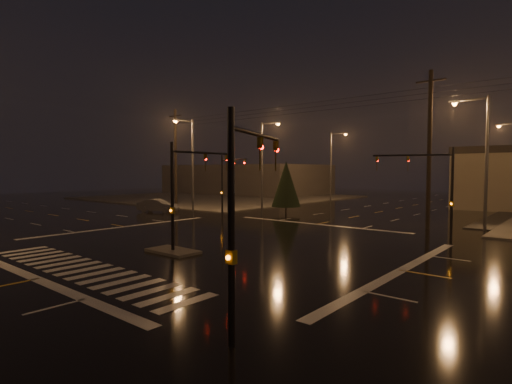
# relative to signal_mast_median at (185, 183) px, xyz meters

# --- Properties ---
(ground) EXTENTS (140.00, 140.00, 0.00)m
(ground) POSITION_rel_signal_mast_median_xyz_m (-0.00, 3.07, -3.75)
(ground) COLOR black
(ground) RESTS_ON ground
(sidewalk_nw) EXTENTS (36.00, 36.00, 0.12)m
(sidewalk_nw) POSITION_rel_signal_mast_median_xyz_m (-30.00, 33.07, -3.69)
(sidewalk_nw) COLOR #44413C
(sidewalk_nw) RESTS_ON ground
(median_island) EXTENTS (3.00, 1.60, 0.15)m
(median_island) POSITION_rel_signal_mast_median_xyz_m (-0.00, -0.93, -3.68)
(median_island) COLOR #44413C
(median_island) RESTS_ON ground
(crosswalk) EXTENTS (15.00, 2.60, 0.01)m
(crosswalk) POSITION_rel_signal_mast_median_xyz_m (-0.00, -5.93, -3.75)
(crosswalk) COLOR beige
(crosswalk) RESTS_ON ground
(stop_bar_near) EXTENTS (16.00, 0.50, 0.01)m
(stop_bar_near) POSITION_rel_signal_mast_median_xyz_m (-0.00, -7.93, -3.75)
(stop_bar_near) COLOR beige
(stop_bar_near) RESTS_ON ground
(stop_bar_far) EXTENTS (16.00, 0.50, 0.01)m
(stop_bar_far) POSITION_rel_signal_mast_median_xyz_m (-0.00, 14.07, -3.75)
(stop_bar_far) COLOR beige
(stop_bar_far) RESTS_ON ground
(commercial_block) EXTENTS (30.00, 18.00, 5.60)m
(commercial_block) POSITION_rel_signal_mast_median_xyz_m (-35.00, 45.07, -0.95)
(commercial_block) COLOR #423C3A
(commercial_block) RESTS_ON ground
(signal_mast_median) EXTENTS (0.25, 4.59, 6.00)m
(signal_mast_median) POSITION_rel_signal_mast_median_xyz_m (0.00, 0.00, 0.00)
(signal_mast_median) COLOR black
(signal_mast_median) RESTS_ON ground
(signal_mast_ne) EXTENTS (4.84, 1.86, 6.00)m
(signal_mast_ne) POSITION_rel_signal_mast_median_xyz_m (9.50, 13.21, 0.04)
(signal_mast_ne) COLOR black
(signal_mast_ne) RESTS_ON ground
(signal_mast_nw) EXTENTS (4.84, 1.86, 6.00)m
(signal_mast_nw) POSITION_rel_signal_mast_median_xyz_m (-9.50, 13.21, 0.04)
(signal_mast_nw) COLOR black
(signal_mast_nw) RESTS_ON ground
(signal_mast_se) EXTENTS (1.55, 3.87, 6.00)m
(signal_mast_se) POSITION_rel_signal_mast_median_xyz_m (10.23, -6.68, -0.04)
(signal_mast_se) COLOR black
(signal_mast_se) RESTS_ON ground
(streetlight_1) EXTENTS (2.77, 0.32, 10.00)m
(streetlight_1) POSITION_rel_signal_mast_median_xyz_m (-11.18, 21.07, 2.05)
(streetlight_1) COLOR #38383A
(streetlight_1) RESTS_ON ground
(streetlight_2) EXTENTS (2.77, 0.32, 10.00)m
(streetlight_2) POSITION_rel_signal_mast_median_xyz_m (-11.18, 37.07, 2.05)
(streetlight_2) COLOR #38383A
(streetlight_2) RESTS_ON ground
(streetlight_3) EXTENTS (2.77, 0.32, 10.00)m
(streetlight_3) POSITION_rel_signal_mast_median_xyz_m (11.18, 19.07, 2.05)
(streetlight_3) COLOR #38383A
(streetlight_3) RESTS_ON ground
(streetlight_5) EXTENTS (0.32, 2.77, 10.00)m
(streetlight_5) POSITION_rel_signal_mast_median_xyz_m (-16.00, 14.26, 2.05)
(streetlight_5) COLOR #38383A
(streetlight_5) RESTS_ON ground
(utility_pole_0) EXTENTS (2.20, 0.32, 12.00)m
(utility_pole_0) POSITION_rel_signal_mast_median_xyz_m (-22.00, 17.07, 2.38)
(utility_pole_0) COLOR black
(utility_pole_0) RESTS_ON ground
(utility_pole_1) EXTENTS (2.20, 0.32, 12.00)m
(utility_pole_1) POSITION_rel_signal_mast_median_xyz_m (8.00, 17.07, 2.38)
(utility_pole_1) COLOR black
(utility_pole_1) RESTS_ON ground
(conifer_3) EXTENTS (3.07, 3.07, 5.49)m
(conifer_3) POSITION_rel_signal_mast_median_xyz_m (-7.04, 19.59, -0.66)
(conifer_3) COLOR black
(conifer_3) RESTS_ON ground
(car_crossing) EXTENTS (4.60, 3.22, 1.44)m
(car_crossing) POSITION_rel_signal_mast_median_xyz_m (-18.23, 11.56, -3.03)
(car_crossing) COLOR #56585D
(car_crossing) RESTS_ON ground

